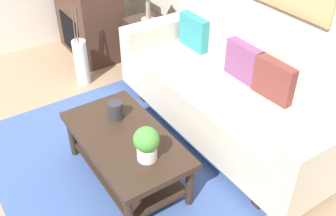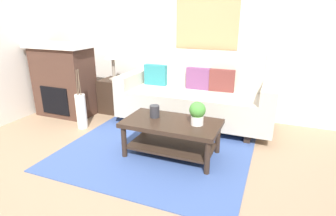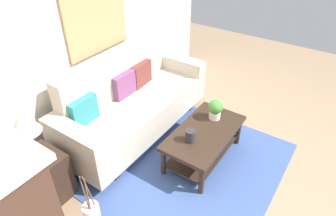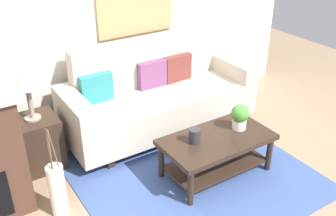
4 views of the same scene
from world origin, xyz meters
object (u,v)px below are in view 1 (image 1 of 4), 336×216
(throw_pillow_plum, at_px, (245,61))
(fireplace, at_px, (88,7))
(side_table, at_px, (149,43))
(floor_vase, at_px, (81,62))
(tabletop_vase, at_px, (116,110))
(coffee_table, at_px, (126,148))
(couch, at_px, (231,90))
(potted_plant_tabletop, at_px, (147,143))
(throw_pillow_maroon, at_px, (275,80))
(throw_pillow_teal, at_px, (195,32))

(throw_pillow_plum, xyz_separation_m, fireplace, (-2.11, -0.51, -0.09))
(side_table, xyz_separation_m, floor_vase, (-0.07, -0.81, -0.03))
(tabletop_vase, height_order, fireplace, fireplace)
(coffee_table, bearing_deg, throw_pillow_plum, 91.51)
(coffee_table, height_order, side_table, side_table)
(fireplace, bearing_deg, floor_vase, -32.32)
(couch, bearing_deg, tabletop_vase, -101.52)
(couch, relative_size, coffee_table, 2.04)
(coffee_table, relative_size, potted_plant_tabletop, 4.20)
(throw_pillow_plum, bearing_deg, coffee_table, -88.49)
(throw_pillow_maroon, height_order, tabletop_vase, throw_pillow_maroon)
(throw_pillow_maroon, xyz_separation_m, floor_vase, (-1.84, -0.90, -0.43))
(couch, height_order, potted_plant_tabletop, couch)
(side_table, height_order, fireplace, fireplace)
(couch, bearing_deg, fireplace, -169.59)
(floor_vase, bearing_deg, throw_pillow_plum, 31.20)
(tabletop_vase, distance_m, potted_plant_tabletop, 0.54)
(throw_pillow_teal, distance_m, throw_pillow_plum, 0.70)
(potted_plant_tabletop, xyz_separation_m, side_table, (-1.75, 1.08, -0.29))
(throw_pillow_maroon, height_order, coffee_table, throw_pillow_maroon)
(throw_pillow_teal, distance_m, coffee_table, 1.45)
(throw_pillow_teal, bearing_deg, tabletop_vase, -66.39)
(throw_pillow_plum, relative_size, side_table, 0.64)
(throw_pillow_plum, bearing_deg, potted_plant_tabletop, -74.49)
(tabletop_vase, height_order, side_table, tabletop_vase)
(potted_plant_tabletop, height_order, side_table, potted_plant_tabletop)
(floor_vase, bearing_deg, coffee_table, -10.70)
(throw_pillow_teal, relative_size, throw_pillow_plum, 1.00)
(throw_pillow_teal, xyz_separation_m, potted_plant_tabletop, (1.03, -1.17, -0.11))
(throw_pillow_teal, xyz_separation_m, throw_pillow_maroon, (1.05, 0.00, 0.00))
(couch, height_order, throw_pillow_teal, couch)
(couch, xyz_separation_m, potted_plant_tabletop, (0.33, -1.05, 0.14))
(fireplace, bearing_deg, side_table, 31.46)
(tabletop_vase, xyz_separation_m, side_table, (-1.22, 1.04, -0.22))
(throw_pillow_teal, distance_m, tabletop_vase, 1.25)
(side_table, relative_size, fireplace, 0.48)
(side_table, height_order, floor_vase, side_table)
(coffee_table, distance_m, potted_plant_tabletop, 0.39)
(throw_pillow_plum, relative_size, tabletop_vase, 2.49)
(tabletop_vase, distance_m, fireplace, 2.00)
(throw_pillow_maroon, distance_m, fireplace, 2.51)
(throw_pillow_plum, height_order, coffee_table, throw_pillow_plum)
(throw_pillow_plum, relative_size, throw_pillow_maroon, 1.00)
(tabletop_vase, xyz_separation_m, floor_vase, (-1.28, 0.23, -0.25))
(couch, bearing_deg, floor_vase, -152.46)
(potted_plant_tabletop, relative_size, fireplace, 0.23)
(potted_plant_tabletop, bearing_deg, throw_pillow_plum, 105.51)
(fireplace, bearing_deg, tabletop_vase, -18.17)
(throw_pillow_teal, relative_size, throw_pillow_maroon, 1.00)
(side_table, distance_m, floor_vase, 0.81)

